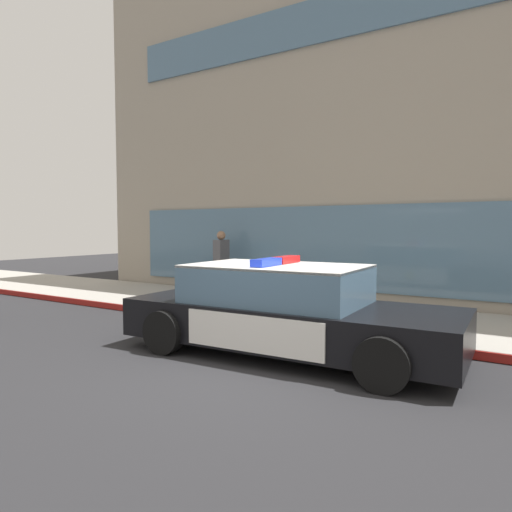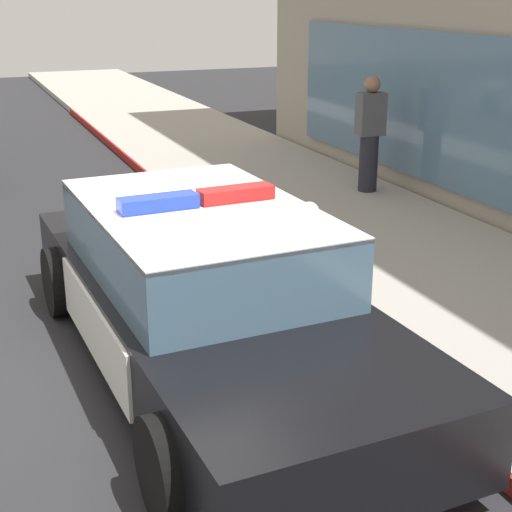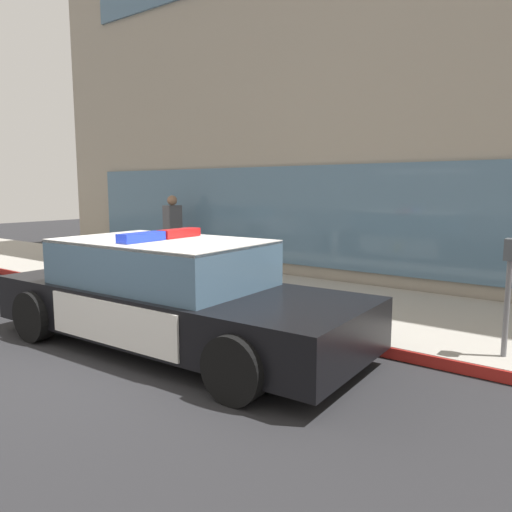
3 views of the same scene
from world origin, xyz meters
name	(u,v)px [view 1 (image 1 of 3)]	position (x,y,z in m)	size (l,w,h in m)	color
ground	(263,363)	(0.00, 0.00, 0.00)	(48.00, 48.00, 0.00)	#262628
sidewalk	(350,318)	(0.00, 3.49, 0.07)	(48.00, 3.35, 0.15)	#A39E93
curb_red_paint	(315,334)	(0.00, 1.80, 0.08)	(28.80, 0.04, 0.14)	maroon
storefront_building	(453,128)	(0.99, 9.36, 4.91)	(19.91, 8.38, 9.83)	gray
police_cruiser	(285,310)	(0.03, 0.60, 0.68)	(5.16, 2.24, 1.49)	black
fire_hydrant	(259,299)	(-1.49, 2.30, 0.50)	(0.34, 0.39, 0.73)	silver
pedestrian_on_sidewalk	(221,262)	(-4.11, 4.58, 1.01)	(0.29, 0.42, 1.71)	#23232D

